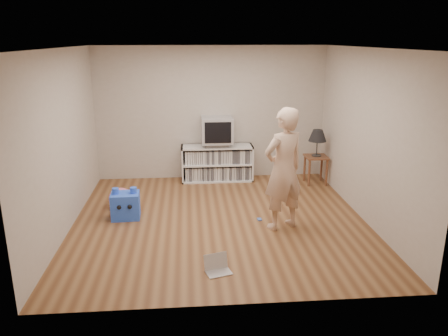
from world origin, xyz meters
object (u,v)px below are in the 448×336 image
media_unit (217,163)px  crt_tv (217,130)px  table_lamp (318,136)px  plush_pink (121,198)px  laptop (217,267)px  dvd_deck (217,144)px  side_table (316,163)px  plush_blue (125,205)px  person (283,169)px

media_unit → crt_tv: bearing=-90.0°
table_lamp → plush_pink: bearing=-165.0°
table_lamp → laptop: 3.94m
dvd_deck → laptop: 3.63m
side_table → plush_blue: (-3.46, -1.43, -0.20)m
media_unit → crt_tv: (0.00, -0.02, 0.67)m
crt_tv → person: bearing=-71.1°
media_unit → plush_pink: media_unit is taller
side_table → table_lamp: 0.53m
media_unit → plush_blue: (-1.57, -1.82, -0.14)m
person → plush_pink: bearing=-46.9°
plush_blue → plush_pink: bearing=104.7°
table_lamp → plush_pink: size_ratio=1.31×
media_unit → side_table: media_unit is taller
table_lamp → laptop: table_lamp is taller
laptop → plush_pink: bearing=107.3°
crt_tv → plush_pink: crt_tv is taller
table_lamp → plush_blue: table_lamp is taller
dvd_deck → crt_tv: 0.29m
dvd_deck → media_unit: bearing=90.0°
person → laptop: person is taller
laptop → plush_pink: 2.66m
person → laptop: 1.81m
dvd_deck → person: (0.80, -2.35, 0.17)m
table_lamp → plush_blue: size_ratio=1.02×
dvd_deck → laptop: size_ratio=1.28×
crt_tv → side_table: (1.89, -0.37, -0.60)m
table_lamp → plush_pink: 3.81m
crt_tv → side_table: size_ratio=1.09×
plush_blue → laptop: bearing=-55.6°
plush_blue → table_lamp: bearing=19.9°
crt_tv → table_lamp: (1.89, -0.37, -0.08)m
side_table → person: bearing=-118.8°
laptop → dvd_deck: bearing=69.9°
media_unit → table_lamp: (1.89, -0.39, 0.59)m
media_unit → person: bearing=-71.3°
laptop → plush_blue: size_ratio=0.70×
crt_tv → table_lamp: 1.93m
side_table → table_lamp: (0.00, 0.00, 0.53)m
media_unit → dvd_deck: size_ratio=3.11×
side_table → plush_pink: size_ratio=1.40×
side_table → table_lamp: bearing=0.0°
laptop → media_unit: bearing=69.9°
crt_tv → laptop: (-0.25, -3.56, -0.96)m
dvd_deck → plush_blue: 2.44m
side_table → dvd_deck: bearing=168.9°
crt_tv → person: (0.80, -2.35, -0.11)m
media_unit → laptop: (-0.25, -3.57, -0.29)m
dvd_deck → crt_tv: bearing=-90.0°
side_table → plush_pink: (-3.60, -0.97, -0.25)m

